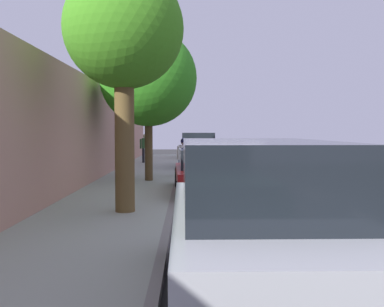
{
  "coord_description": "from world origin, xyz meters",
  "views": [
    {
      "loc": [
        1.23,
        13.94,
        2.11
      ],
      "look_at": [
        1.03,
        -2.83,
        1.23
      ],
      "focal_mm": 40.97,
      "sensor_mm": 36.0,
      "label": 1
    }
  ],
  "objects_px": {
    "cyclist_with_backpack": "(183,154)",
    "street_tree_mid_block": "(124,32)",
    "parked_sedan_tan_nearest": "(195,149)",
    "parked_sedan_red_mid": "(204,173)",
    "bicycle_at_curb": "(188,172)",
    "parked_suv_silver_far": "(256,224)",
    "parked_suv_dark_blue_second": "(200,150)",
    "street_tree_near_cyclist": "(148,78)",
    "pedestrian_on_phone": "(145,146)"
  },
  "relations": [
    {
      "from": "cyclist_with_backpack",
      "to": "street_tree_mid_block",
      "type": "height_order",
      "value": "street_tree_mid_block"
    },
    {
      "from": "parked_sedan_tan_nearest",
      "to": "parked_sedan_red_mid",
      "type": "distance_m",
      "value": 17.72
    },
    {
      "from": "bicycle_at_curb",
      "to": "parked_suv_silver_far",
      "type": "bearing_deg",
      "value": 93.2
    },
    {
      "from": "parked_sedan_red_mid",
      "to": "street_tree_mid_block",
      "type": "xyz_separation_m",
      "value": [
        2.04,
        3.46,
        3.67
      ]
    },
    {
      "from": "parked_suv_dark_blue_second",
      "to": "bicycle_at_curb",
      "type": "relative_size",
      "value": 3.64
    },
    {
      "from": "parked_suv_dark_blue_second",
      "to": "bicycle_at_curb",
      "type": "height_order",
      "value": "parked_suv_dark_blue_second"
    },
    {
      "from": "street_tree_near_cyclist",
      "to": "street_tree_mid_block",
      "type": "distance_m",
      "value": 6.58
    },
    {
      "from": "parked_sedan_red_mid",
      "to": "cyclist_with_backpack",
      "type": "bearing_deg",
      "value": -81.72
    },
    {
      "from": "parked_sedan_tan_nearest",
      "to": "parked_suv_silver_far",
      "type": "xyz_separation_m",
      "value": [
        -0.22,
        26.61,
        0.27
      ]
    },
    {
      "from": "bicycle_at_curb",
      "to": "cyclist_with_backpack",
      "type": "height_order",
      "value": "cyclist_with_backpack"
    },
    {
      "from": "parked_suv_dark_blue_second",
      "to": "bicycle_at_curb",
      "type": "xyz_separation_m",
      "value": [
        0.64,
        5.52,
        -0.65
      ]
    },
    {
      "from": "parked_sedan_red_mid",
      "to": "cyclist_with_backpack",
      "type": "height_order",
      "value": "cyclist_with_backpack"
    },
    {
      "from": "street_tree_mid_block",
      "to": "cyclist_with_backpack",
      "type": "bearing_deg",
      "value": -99.22
    },
    {
      "from": "street_tree_mid_block",
      "to": "bicycle_at_curb",
      "type": "bearing_deg",
      "value": -101.26
    },
    {
      "from": "parked_sedan_red_mid",
      "to": "parked_suv_silver_far",
      "type": "bearing_deg",
      "value": 91.62
    },
    {
      "from": "parked_suv_dark_blue_second",
      "to": "street_tree_near_cyclist",
      "type": "bearing_deg",
      "value": 72.02
    },
    {
      "from": "parked_sedan_red_mid",
      "to": "pedestrian_on_phone",
      "type": "bearing_deg",
      "value": -76.14
    },
    {
      "from": "parked_sedan_tan_nearest",
      "to": "street_tree_mid_block",
      "type": "relative_size",
      "value": 0.77
    },
    {
      "from": "parked_suv_dark_blue_second",
      "to": "cyclist_with_backpack",
      "type": "xyz_separation_m",
      "value": [
        0.85,
        5.05,
        0.08
      ]
    },
    {
      "from": "bicycle_at_curb",
      "to": "street_tree_near_cyclist",
      "type": "distance_m",
      "value": 4.23
    },
    {
      "from": "cyclist_with_backpack",
      "to": "parked_sedan_red_mid",
      "type": "bearing_deg",
      "value": 98.28
    },
    {
      "from": "bicycle_at_curb",
      "to": "pedestrian_on_phone",
      "type": "xyz_separation_m",
      "value": [
        2.6,
        -8.18,
        0.77
      ]
    },
    {
      "from": "parked_sedan_tan_nearest",
      "to": "parked_suv_silver_far",
      "type": "bearing_deg",
      "value": 90.48
    },
    {
      "from": "pedestrian_on_phone",
      "to": "street_tree_near_cyclist",
      "type": "bearing_deg",
      "value": 96.37
    },
    {
      "from": "parked_suv_silver_far",
      "to": "street_tree_near_cyclist",
      "type": "bearing_deg",
      "value": -79.2
    },
    {
      "from": "street_tree_near_cyclist",
      "to": "parked_suv_dark_blue_second",
      "type": "bearing_deg",
      "value": -107.98
    },
    {
      "from": "parked_suv_dark_blue_second",
      "to": "street_tree_near_cyclist",
      "type": "relative_size",
      "value": 0.83
    },
    {
      "from": "street_tree_near_cyclist",
      "to": "pedestrian_on_phone",
      "type": "bearing_deg",
      "value": -83.63
    },
    {
      "from": "street_tree_near_cyclist",
      "to": "street_tree_mid_block",
      "type": "xyz_separation_m",
      "value": [
        0.0,
        6.57,
        0.3
      ]
    },
    {
      "from": "street_tree_mid_block",
      "to": "pedestrian_on_phone",
      "type": "bearing_deg",
      "value": -86.25
    },
    {
      "from": "cyclist_with_backpack",
      "to": "parked_suv_silver_far",
      "type": "bearing_deg",
      "value": 93.97
    },
    {
      "from": "cyclist_with_backpack",
      "to": "pedestrian_on_phone",
      "type": "height_order",
      "value": "pedestrian_on_phone"
    },
    {
      "from": "cyclist_with_backpack",
      "to": "street_tree_mid_block",
      "type": "xyz_separation_m",
      "value": [
        1.34,
        8.25,
        3.32
      ]
    },
    {
      "from": "parked_suv_silver_far",
      "to": "pedestrian_on_phone",
      "type": "distance_m",
      "value": 21.64
    },
    {
      "from": "parked_sedan_tan_nearest",
      "to": "parked_suv_silver_far",
      "type": "distance_m",
      "value": 26.61
    },
    {
      "from": "parked_suv_dark_blue_second",
      "to": "parked_sedan_red_mid",
      "type": "bearing_deg",
      "value": 89.14
    },
    {
      "from": "parked_suv_silver_far",
      "to": "street_tree_near_cyclist",
      "type": "distance_m",
      "value": 12.6
    },
    {
      "from": "parked_suv_silver_far",
      "to": "cyclist_with_backpack",
      "type": "height_order",
      "value": "parked_suv_silver_far"
    },
    {
      "from": "parked_sedan_tan_nearest",
      "to": "bicycle_at_curb",
      "type": "relative_size",
      "value": 3.37
    },
    {
      "from": "street_tree_mid_block",
      "to": "parked_suv_silver_far",
      "type": "bearing_deg",
      "value": 112.88
    },
    {
      "from": "parked_sedan_tan_nearest",
      "to": "street_tree_mid_block",
      "type": "xyz_separation_m",
      "value": [
        2.06,
        21.18,
        3.67
      ]
    },
    {
      "from": "parked_suv_dark_blue_second",
      "to": "cyclist_with_backpack",
      "type": "relative_size",
      "value": 2.69
    },
    {
      "from": "cyclist_with_backpack",
      "to": "pedestrian_on_phone",
      "type": "xyz_separation_m",
      "value": [
        2.39,
        -7.71,
        0.05
      ]
    },
    {
      "from": "parked_sedan_tan_nearest",
      "to": "cyclist_with_backpack",
      "type": "bearing_deg",
      "value": 86.79
    },
    {
      "from": "parked_sedan_tan_nearest",
      "to": "street_tree_near_cyclist",
      "type": "distance_m",
      "value": 15.14
    },
    {
      "from": "parked_suv_silver_far",
      "to": "parked_sedan_tan_nearest",
      "type": "bearing_deg",
      "value": -89.52
    },
    {
      "from": "parked_sedan_tan_nearest",
      "to": "pedestrian_on_phone",
      "type": "height_order",
      "value": "pedestrian_on_phone"
    },
    {
      "from": "parked_sedan_tan_nearest",
      "to": "bicycle_at_curb",
      "type": "distance_m",
      "value": 13.42
    },
    {
      "from": "parked_sedan_red_mid",
      "to": "pedestrian_on_phone",
      "type": "xyz_separation_m",
      "value": [
        3.08,
        -12.5,
        0.4
      ]
    },
    {
      "from": "cyclist_with_backpack",
      "to": "parked_suv_dark_blue_second",
      "type": "bearing_deg",
      "value": -99.49
    }
  ]
}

